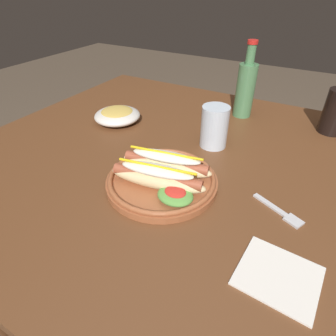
{
  "coord_description": "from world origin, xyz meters",
  "views": [
    {
      "loc": [
        0.21,
        -0.6,
        1.16
      ],
      "look_at": [
        -0.07,
        -0.11,
        0.77
      ],
      "focal_mm": 30.15,
      "sensor_mm": 36.0,
      "label": 1
    }
  ],
  "objects_px": {
    "hot_dog_plate": "(162,176)",
    "side_bowl": "(117,115)",
    "fork": "(281,212)",
    "water_cup": "(214,127)",
    "napkin": "(278,276)",
    "glass_bottle": "(246,88)",
    "soda_cup": "(336,112)"
  },
  "relations": [
    {
      "from": "water_cup",
      "to": "napkin",
      "type": "bearing_deg",
      "value": -53.62
    },
    {
      "from": "hot_dog_plate",
      "to": "glass_bottle",
      "type": "distance_m",
      "value": 0.5
    },
    {
      "from": "soda_cup",
      "to": "napkin",
      "type": "relative_size",
      "value": 1.06
    },
    {
      "from": "fork",
      "to": "napkin",
      "type": "height_order",
      "value": "same"
    },
    {
      "from": "fork",
      "to": "hot_dog_plate",
      "type": "bearing_deg",
      "value": -146.13
    },
    {
      "from": "fork",
      "to": "soda_cup",
      "type": "distance_m",
      "value": 0.47
    },
    {
      "from": "soda_cup",
      "to": "side_bowl",
      "type": "distance_m",
      "value": 0.7
    },
    {
      "from": "water_cup",
      "to": "side_bowl",
      "type": "distance_m",
      "value": 0.35
    },
    {
      "from": "napkin",
      "to": "soda_cup",
      "type": "bearing_deg",
      "value": 87.11
    },
    {
      "from": "fork",
      "to": "soda_cup",
      "type": "bearing_deg",
      "value": 107.89
    },
    {
      "from": "fork",
      "to": "side_bowl",
      "type": "bearing_deg",
      "value": -172.73
    },
    {
      "from": "fork",
      "to": "side_bowl",
      "type": "height_order",
      "value": "side_bowl"
    },
    {
      "from": "hot_dog_plate",
      "to": "soda_cup",
      "type": "relative_size",
      "value": 1.95
    },
    {
      "from": "side_bowl",
      "to": "glass_bottle",
      "type": "bearing_deg",
      "value": 36.61
    },
    {
      "from": "soda_cup",
      "to": "side_bowl",
      "type": "height_order",
      "value": "soda_cup"
    },
    {
      "from": "soda_cup",
      "to": "glass_bottle",
      "type": "height_order",
      "value": "glass_bottle"
    },
    {
      "from": "fork",
      "to": "napkin",
      "type": "xyz_separation_m",
      "value": [
        0.03,
        -0.16,
        -0.0
      ]
    },
    {
      "from": "water_cup",
      "to": "napkin",
      "type": "distance_m",
      "value": 0.45
    },
    {
      "from": "side_bowl",
      "to": "napkin",
      "type": "height_order",
      "value": "side_bowl"
    },
    {
      "from": "water_cup",
      "to": "side_bowl",
      "type": "xyz_separation_m",
      "value": [
        -0.35,
        -0.01,
        -0.04
      ]
    },
    {
      "from": "side_bowl",
      "to": "napkin",
      "type": "xyz_separation_m",
      "value": [
        0.61,
        -0.35,
        -0.02
      ]
    },
    {
      "from": "hot_dog_plate",
      "to": "water_cup",
      "type": "relative_size",
      "value": 2.22
    },
    {
      "from": "hot_dog_plate",
      "to": "soda_cup",
      "type": "distance_m",
      "value": 0.61
    },
    {
      "from": "soda_cup",
      "to": "glass_bottle",
      "type": "xyz_separation_m",
      "value": [
        -0.29,
        -0.01,
        0.03
      ]
    },
    {
      "from": "fork",
      "to": "glass_bottle",
      "type": "relative_size",
      "value": 0.46
    },
    {
      "from": "hot_dog_plate",
      "to": "napkin",
      "type": "bearing_deg",
      "value": -21.88
    },
    {
      "from": "fork",
      "to": "napkin",
      "type": "relative_size",
      "value": 0.9
    },
    {
      "from": "soda_cup",
      "to": "side_bowl",
      "type": "bearing_deg",
      "value": -156.67
    },
    {
      "from": "fork",
      "to": "water_cup",
      "type": "distance_m",
      "value": 0.31
    },
    {
      "from": "hot_dog_plate",
      "to": "napkin",
      "type": "relative_size",
      "value": 2.06
    },
    {
      "from": "hot_dog_plate",
      "to": "side_bowl",
      "type": "relative_size",
      "value": 1.73
    },
    {
      "from": "soda_cup",
      "to": "water_cup",
      "type": "bearing_deg",
      "value": -138.05
    }
  ]
}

